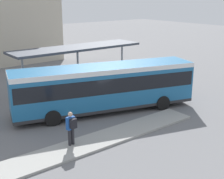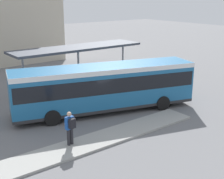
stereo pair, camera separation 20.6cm
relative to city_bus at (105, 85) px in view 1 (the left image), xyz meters
name	(u,v)px [view 1 (the left image)]	position (x,y,z in m)	size (l,w,h in m)	color
ground_plane	(105,111)	(-0.01, 0.00, -1.81)	(120.00, 120.00, 0.00)	slate
curb_island	(106,138)	(-2.49, -3.46, -1.75)	(11.95, 1.80, 0.12)	#9E9E99
city_bus	(105,85)	(0.00, 0.00, 0.00)	(12.25, 5.78, 3.08)	#1E6093
pedestrian_waiting	(71,126)	(-4.45, -3.15, -0.66)	(0.46, 0.48, 1.78)	#232328
bicycle_yellow	(175,81)	(8.42, 1.24, -1.43)	(0.48, 1.71, 0.75)	black
bicycle_green	(166,80)	(8.11, 1.99, -1.44)	(0.48, 1.71, 0.74)	black
bicycle_white	(161,78)	(8.26, 2.74, -1.45)	(0.48, 1.64, 0.71)	black
station_shelter	(77,49)	(1.11, 5.12, 1.60)	(10.75, 2.69, 3.58)	#383D47
potted_planter_near_shelter	(134,80)	(5.30, 3.00, -1.16)	(0.80, 0.80, 1.23)	slate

